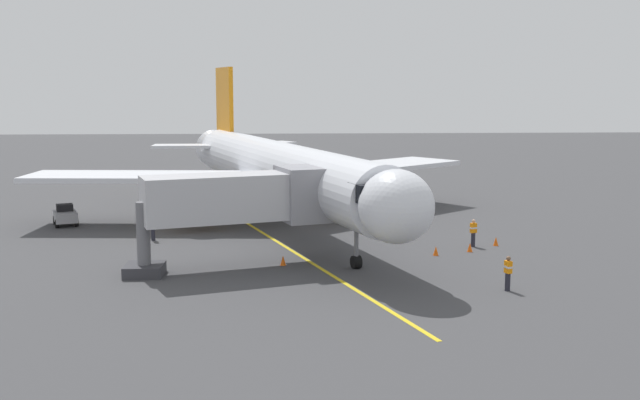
% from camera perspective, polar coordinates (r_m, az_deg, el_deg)
% --- Properties ---
extents(ground_plane, '(220.00, 220.00, 0.00)m').
position_cam_1_polar(ground_plane, '(53.18, -1.88, -2.12)').
color(ground_plane, '#424244').
extents(apron_lead_in_line, '(12.42, 38.17, 0.01)m').
position_cam_1_polar(apron_lead_in_line, '(47.98, -3.02, -3.28)').
color(apron_lead_in_line, yellow).
rests_on(apron_lead_in_line, ground).
extents(airplane, '(33.15, 39.36, 11.50)m').
position_cam_1_polar(airplane, '(53.56, -3.18, 2.28)').
color(airplane, silver).
rests_on(airplane, ground).
extents(jet_bridge, '(11.39, 5.93, 5.40)m').
position_cam_1_polar(jet_bridge, '(41.34, -5.46, 0.08)').
color(jet_bridge, '#B7B7BC').
rests_on(jet_bridge, ground).
extents(ground_crew_marshaller, '(0.35, 0.45, 1.71)m').
position_cam_1_polar(ground_crew_marshaller, '(37.88, 13.94, -5.34)').
color(ground_crew_marshaller, '#23232D').
rests_on(ground_crew_marshaller, ground).
extents(ground_crew_wing_walker, '(0.46, 0.36, 1.71)m').
position_cam_1_polar(ground_crew_wing_walker, '(47.76, 11.45, -2.41)').
color(ground_crew_wing_walker, '#23232D').
rests_on(ground_crew_wing_walker, ground).
extents(ground_crew_loader, '(0.30, 0.43, 1.71)m').
position_cam_1_polar(ground_crew_loader, '(49.90, -12.45, -1.98)').
color(ground_crew_loader, '#23232D').
rests_on(ground_crew_loader, ground).
extents(tug_near_nose, '(2.17, 2.66, 1.50)m').
position_cam_1_polar(tug_near_nose, '(68.04, -1.55, 0.81)').
color(tug_near_nose, white).
rests_on(tug_near_nose, ground).
extents(tug_portside, '(2.11, 2.63, 1.50)m').
position_cam_1_polar(tug_portside, '(65.73, -6.48, 0.49)').
color(tug_portside, yellow).
rests_on(tug_portside, ground).
extents(tug_starboard_side, '(2.22, 2.68, 1.50)m').
position_cam_1_polar(tug_starboard_side, '(57.02, -18.59, -1.12)').
color(tug_starboard_side, '#9E9EA3').
rests_on(tug_starboard_side, ground).
extents(safety_cone_nose_left, '(0.32, 0.32, 0.55)m').
position_cam_1_polar(safety_cone_nose_left, '(42.15, -2.79, -4.55)').
color(safety_cone_nose_left, '#F2590F').
rests_on(safety_cone_nose_left, ground).
extents(safety_cone_nose_right, '(0.32, 0.32, 0.55)m').
position_cam_1_polar(safety_cone_nose_right, '(48.49, 13.08, -3.04)').
color(safety_cone_nose_right, '#F2590F').
rests_on(safety_cone_nose_right, ground).
extents(safety_cone_wing_port, '(0.32, 0.32, 0.55)m').
position_cam_1_polar(safety_cone_wing_port, '(45.02, 8.70, -3.80)').
color(safety_cone_wing_port, '#F2590F').
rests_on(safety_cone_wing_port, ground).
extents(safety_cone_wing_starboard, '(0.32, 0.32, 0.55)m').
position_cam_1_polar(safety_cone_wing_starboard, '(46.36, 11.20, -3.51)').
color(safety_cone_wing_starboard, '#F2590F').
rests_on(safety_cone_wing_starboard, ground).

